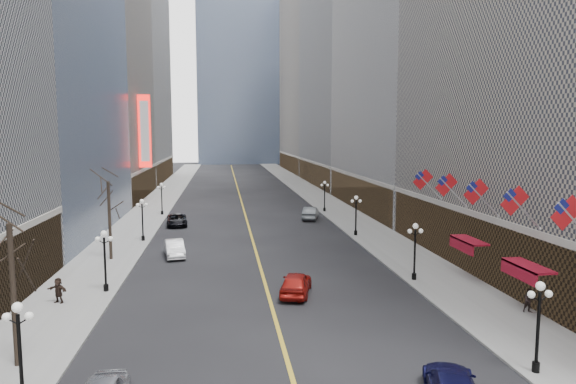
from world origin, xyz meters
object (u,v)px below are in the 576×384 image
object	(u,v)px
streetlamp_east_0	(539,317)
streetlamp_west_1	(105,254)
streetlamp_east_3	(325,193)
car_sb_far	(310,213)
streetlamp_west_0	(19,343)
streetlamp_east_2	(356,211)
car_nb_mid	(175,248)
streetlamp_west_2	(142,215)
streetlamp_east_1	(415,245)
streetlamp_west_3	(162,195)
car_nb_far	(177,220)
car_sb_mid	(296,283)

from	to	relation	value
streetlamp_east_0	streetlamp_west_1	distance (m)	28.51
streetlamp_east_3	car_sb_far	size ratio (longest dim) A/B	0.87
streetlamp_west_0	streetlamp_west_1	distance (m)	16.00
streetlamp_east_2	car_nb_mid	world-z (taller)	streetlamp_east_2
car_nb_mid	streetlamp_west_2	bearing A→B (deg)	109.20
streetlamp_east_0	streetlamp_east_1	world-z (taller)	same
streetlamp_west_0	car_nb_mid	xyz separation A→B (m)	(4.00, 26.77, -2.11)
streetlamp_west_0	streetlamp_east_1	bearing A→B (deg)	34.14
streetlamp_west_1	car_sb_far	size ratio (longest dim) A/B	0.87
streetlamp_east_2	streetlamp_west_3	world-z (taller)	same
streetlamp_east_3	streetlamp_east_1	bearing A→B (deg)	-90.00
car_sb_far	car_nb_far	bearing A→B (deg)	23.94
streetlamp_east_3	car_nb_far	size ratio (longest dim) A/B	0.85
streetlamp_east_1	streetlamp_west_2	bearing A→B (deg)	142.67
car_nb_mid	car_nb_far	distance (m)	16.65
streetlamp_west_1	streetlamp_east_0	bearing A→B (deg)	-34.14
car_sb_mid	streetlamp_west_0	bearing A→B (deg)	60.01
streetlamp_east_2	car_sb_far	world-z (taller)	streetlamp_east_2
streetlamp_east_0	streetlamp_west_2	bearing A→B (deg)	124.77
car_nb_mid	streetlamp_west_0	bearing A→B (deg)	-108.28
streetlamp_east_1	streetlamp_west_0	bearing A→B (deg)	-145.86
streetlamp_east_1	streetlamp_west_3	size ratio (longest dim) A/B	1.00
streetlamp_east_1	car_nb_mid	xyz separation A→B (m)	(-19.60, 10.77, -2.11)
streetlamp_west_3	streetlamp_west_1	bearing A→B (deg)	-90.00
streetlamp_east_3	car_nb_mid	size ratio (longest dim) A/B	0.95
streetlamp_west_0	car_nb_far	bearing A→B (deg)	86.31
streetlamp_west_2	car_nb_mid	distance (m)	8.53
streetlamp_west_1	car_nb_far	bearing A→B (deg)	84.16
car_sb_far	car_sb_mid	bearing A→B (deg)	93.70
streetlamp_east_3	streetlamp_west_0	bearing A→B (deg)	-114.41
streetlamp_east_1	car_nb_mid	world-z (taller)	streetlamp_east_1
car_sb_mid	streetlamp_east_1	bearing A→B (deg)	-152.60
streetlamp_west_3	car_sb_far	size ratio (longest dim) A/B	0.87
streetlamp_east_1	car_nb_mid	size ratio (longest dim) A/B	0.95
streetlamp_east_3	car_sb_mid	world-z (taller)	streetlamp_east_3
car_nb_mid	streetlamp_west_1	bearing A→B (deg)	-120.16
streetlamp_west_1	streetlamp_west_3	bearing A→B (deg)	90.00
streetlamp_east_2	streetlamp_west_3	xyz separation A→B (m)	(-23.60, 18.00, 0.00)
car_sb_mid	car_nb_far	bearing A→B (deg)	-54.64
streetlamp_west_0	car_sb_mid	bearing A→B (deg)	45.07
streetlamp_east_0	car_nb_far	size ratio (longest dim) A/B	0.85
streetlamp_east_3	streetlamp_west_1	xyz separation A→B (m)	(-23.60, -36.00, 0.00)
streetlamp_west_1	car_sb_far	bearing A→B (deg)	55.75
streetlamp_west_1	streetlamp_west_3	xyz separation A→B (m)	(0.00, 36.00, 0.00)
streetlamp_east_0	streetlamp_east_2	world-z (taller)	same
streetlamp_west_1	car_nb_far	xyz separation A→B (m)	(2.80, 27.38, -2.16)
streetlamp_west_3	car_nb_far	distance (m)	9.32
streetlamp_east_3	streetlamp_west_3	size ratio (longest dim) A/B	1.00
streetlamp_east_3	car_sb_far	bearing A→B (deg)	-117.85
streetlamp_east_2	streetlamp_west_3	distance (m)	29.68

